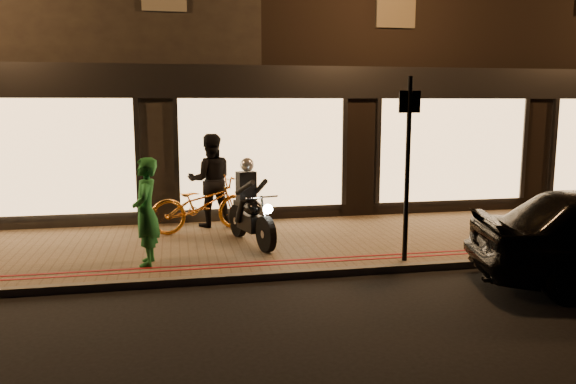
{
  "coord_description": "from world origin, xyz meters",
  "views": [
    {
      "loc": [
        -1.87,
        -8.17,
        2.7
      ],
      "look_at": [
        0.12,
        1.7,
        1.1
      ],
      "focal_mm": 35.0,
      "sensor_mm": 36.0,
      "label": 1
    }
  ],
  "objects_px": {
    "bicycle_gold": "(202,204)",
    "person_green": "(146,212)",
    "sign_post": "(408,160)",
    "motorcycle": "(250,211)"
  },
  "relations": [
    {
      "from": "sign_post",
      "to": "bicycle_gold",
      "type": "height_order",
      "value": "sign_post"
    },
    {
      "from": "motorcycle",
      "to": "person_green",
      "type": "xyz_separation_m",
      "value": [
        -1.81,
        -1.05,
        0.25
      ]
    },
    {
      "from": "motorcycle",
      "to": "person_green",
      "type": "bearing_deg",
      "value": -165.56
    },
    {
      "from": "motorcycle",
      "to": "bicycle_gold",
      "type": "distance_m",
      "value": 1.43
    },
    {
      "from": "sign_post",
      "to": "person_green",
      "type": "xyz_separation_m",
      "value": [
        -4.17,
        0.59,
        -0.81
      ]
    },
    {
      "from": "sign_post",
      "to": "person_green",
      "type": "bearing_deg",
      "value": 171.96
    },
    {
      "from": "sign_post",
      "to": "motorcycle",
      "type": "bearing_deg",
      "value": 145.24
    },
    {
      "from": "person_green",
      "to": "sign_post",
      "type": "bearing_deg",
      "value": 83.88
    },
    {
      "from": "motorcycle",
      "to": "bicycle_gold",
      "type": "bearing_deg",
      "value": 109.94
    },
    {
      "from": "bicycle_gold",
      "to": "person_green",
      "type": "distance_m",
      "value": 2.44
    }
  ]
}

